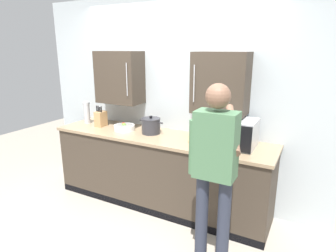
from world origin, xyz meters
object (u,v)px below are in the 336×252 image
object	(u,v)px
microwave_oven	(231,132)
thermos_flask	(87,113)
fruit_bowl	(124,127)
person_figure	(215,165)
knife_block	(101,119)
stock_pot	(151,126)
wooden_spoon	(195,139)

from	to	relation	value
microwave_oven	thermos_flask	distance (m)	2.07
fruit_bowl	thermos_flask	distance (m)	0.69
fruit_bowl	person_figure	bearing A→B (deg)	-27.23
fruit_bowl	knife_block	xyz separation A→B (m)	(-0.40, 0.01, 0.07)
stock_pot	person_figure	size ratio (longest dim) A/B	0.19
thermos_flask	stock_pot	size ratio (longest dim) A/B	0.92
person_figure	thermos_flask	bearing A→B (deg)	159.43
stock_pot	person_figure	distance (m)	1.37
wooden_spoon	person_figure	distance (m)	0.96
wooden_spoon	person_figure	world-z (taller)	person_figure
thermos_flask	knife_block	world-z (taller)	thermos_flask
thermos_flask	wooden_spoon	size ratio (longest dim) A/B	1.47
fruit_bowl	knife_block	distance (m)	0.40
thermos_flask	microwave_oven	bearing A→B (deg)	0.11
microwave_oven	fruit_bowl	size ratio (longest dim) A/B	1.81
wooden_spoon	knife_block	distance (m)	1.37
microwave_oven	fruit_bowl	world-z (taller)	microwave_oven
fruit_bowl	wooden_spoon	world-z (taller)	fruit_bowl
fruit_bowl	microwave_oven	bearing A→B (deg)	2.06
wooden_spoon	microwave_oven	bearing A→B (deg)	1.41
knife_block	person_figure	bearing A→B (deg)	-22.40
thermos_flask	stock_pot	xyz separation A→B (m)	(1.06, -0.01, -0.06)
fruit_bowl	wooden_spoon	distance (m)	0.97
person_figure	stock_pot	bearing A→B (deg)	143.95
microwave_oven	person_figure	xyz separation A→B (m)	(0.10, -0.82, -0.05)
thermos_flask	knife_block	distance (m)	0.28
knife_block	person_figure	world-z (taller)	person_figure
thermos_flask	wooden_spoon	world-z (taller)	thermos_flask
thermos_flask	person_figure	world-z (taller)	person_figure
knife_block	fruit_bowl	bearing A→B (deg)	-1.66
thermos_flask	stock_pot	bearing A→B (deg)	-0.35
thermos_flask	wooden_spoon	bearing A→B (deg)	-0.23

